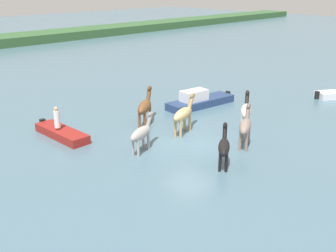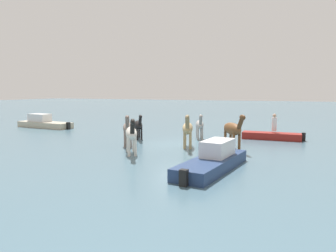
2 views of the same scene
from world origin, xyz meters
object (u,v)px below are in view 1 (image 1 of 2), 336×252
at_px(horse_dark_mare, 245,126).
at_px(boat_motor_center, 199,102).
at_px(horse_dun_straggler, 141,133).
at_px(horse_lead, 246,111).
at_px(horse_pinto_flank, 224,146).
at_px(boat_skiff_near, 62,134).
at_px(person_boatman_standing, 57,118).
at_px(horse_rear_stallion, 145,107).
at_px(horse_mid_herd, 183,114).

bearing_deg(horse_dark_mare, boat_motor_center, 30.59).
bearing_deg(horse_dun_straggler, horse_lead, -35.86).
xyz_separation_m(horse_pinto_flank, boat_skiff_near, (-3.32, 8.57, -0.81)).
bearing_deg(person_boatman_standing, boat_skiff_near, -40.08).
bearing_deg(horse_lead, boat_skiff_near, 109.67).
height_order(horse_dun_straggler, boat_skiff_near, horse_dun_straggler).
bearing_deg(horse_rear_stallion, horse_dark_mare, -110.66).
bearing_deg(boat_skiff_near, horse_lead, 51.66).
bearing_deg(horse_mid_herd, boat_skiff_near, 122.05).
bearing_deg(horse_dark_mare, person_boatman_standing, 99.15).
bearing_deg(boat_skiff_near, boat_motor_center, 80.31).
height_order(horse_dark_mare, horse_lead, horse_lead).
bearing_deg(horse_lead, horse_dark_mare, -178.66).
relative_size(horse_lead, horse_mid_herd, 0.91).
bearing_deg(horse_dun_straggler, horse_mid_herd, -15.57).
xyz_separation_m(horse_lead, boat_skiff_near, (-8.23, 6.40, -0.94)).
height_order(horse_dun_straggler, horse_dark_mare, horse_dark_mare).
height_order(horse_dun_straggler, horse_lead, horse_lead).
xyz_separation_m(horse_mid_herd, boat_skiff_near, (-5.18, 4.33, -0.96)).
relative_size(horse_rear_stallion, horse_pinto_flank, 1.20).
xyz_separation_m(horse_lead, horse_mid_herd, (-3.05, 2.06, 0.02)).
relative_size(boat_skiff_near, person_boatman_standing, 3.44).
bearing_deg(horse_dark_mare, boat_skiff_near, 98.95).
distance_m(horse_mid_herd, horse_pinto_flank, 4.63).
distance_m(horse_mid_herd, person_boatman_standing, 6.92).
bearing_deg(horse_rear_stallion, boat_motor_center, -31.95).
bearing_deg(boat_motor_center, horse_mid_herd, 37.96).
bearing_deg(horse_lead, horse_dun_straggler, 132.27).
relative_size(horse_rear_stallion, horse_lead, 1.03).
relative_size(horse_lead, boat_skiff_near, 0.58).
distance_m(horse_dun_straggler, horse_dark_mare, 5.36).
bearing_deg(boat_motor_center, person_boatman_standing, -2.58).
bearing_deg(boat_motor_center, horse_rear_stallion, 9.37).
relative_size(horse_dun_straggler, person_boatman_standing, 1.92).
distance_m(horse_rear_stallion, person_boatman_standing, 5.09).
relative_size(horse_mid_herd, horse_pinto_flank, 1.28).
relative_size(horse_mid_herd, boat_motor_center, 0.48).
distance_m(boat_skiff_near, person_boatman_standing, 0.97).
relative_size(horse_pinto_flank, boat_motor_center, 0.38).
bearing_deg(horse_dark_mare, horse_rear_stallion, 74.87).
height_order(horse_mid_herd, person_boatman_standing, horse_mid_herd).
distance_m(horse_rear_stallion, horse_mid_herd, 2.61).
height_order(horse_lead, horse_pinto_flank, horse_lead).
distance_m(horse_dun_straggler, horse_rear_stallion, 4.01).
height_order(horse_pinto_flank, person_boatman_standing, horse_pinto_flank).
xyz_separation_m(horse_lead, boat_motor_center, (1.55, 4.81, -0.78)).
relative_size(horse_dun_straggler, boat_skiff_near, 0.56).
relative_size(horse_dun_straggler, horse_rear_stallion, 0.94).
bearing_deg(horse_pinto_flank, person_boatman_standing, 75.85).
xyz_separation_m(horse_lead, person_boatman_standing, (-8.36, 6.51, 0.02)).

